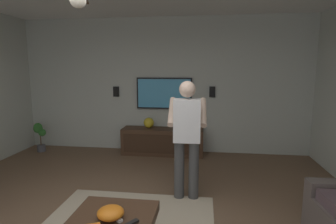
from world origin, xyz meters
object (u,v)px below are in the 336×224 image
remote_white (117,218)px  remote_black (131,223)px  media_console (163,141)px  bowl (111,213)px  wall_speaker_left (212,92)px  wall_speaker_right (116,92)px  tv (164,93)px  potted_plant_short (39,133)px  vase_round (149,123)px  person_standing (187,133)px

remote_white → remote_black: same height
media_console → bowl: size_ratio=6.67×
wall_speaker_left → media_console: bearing=104.0°
bowl → wall_speaker_right: bearing=17.0°
bowl → wall_speaker_right: wall_speaker_right is taller
tv → potted_plant_short: 2.85m
tv → remote_black: size_ratio=7.90×
vase_round → wall_speaker_right: wall_speaker_right is taller
media_console → remote_black: media_console is taller
tv → potted_plant_short: tv is taller
media_console → potted_plant_short: potted_plant_short is taller
person_standing → vase_round: bearing=23.6°
tv → bowl: 3.56m
remote_white → media_console: bearing=131.3°
remote_black → wall_speaker_right: bearing=-123.4°
remote_black → tv: bearing=-139.7°
tv → wall_speaker_left: size_ratio=5.39×
vase_round → wall_speaker_left: size_ratio=1.00×
media_console → tv: tv is taller
media_console → wall_speaker_right: bearing=-103.4°
wall_speaker_right → potted_plant_short: bearing=103.8°
tv → wall_speaker_right: tv is taller
media_console → bowl: bearing=-0.0°
person_standing → vase_round: person_standing is taller
media_console → remote_white: 3.24m
bowl → wall_speaker_left: size_ratio=1.16×
tv → remote_black: bearing=3.5°
wall_speaker_left → tv: bearing=90.7°
potted_plant_short → wall_speaker_left: wall_speaker_left is taller
person_standing → potted_plant_short: bearing=60.2°
media_console → vase_round: (0.05, 0.30, 0.39)m
bowl → remote_black: (-0.07, -0.22, -0.05)m
tv → potted_plant_short: bearing=-81.8°
tv → potted_plant_short: size_ratio=1.90×
media_console → vase_round: vase_round is taller
vase_round → wall_speaker_left: (0.21, -1.32, 0.66)m
potted_plant_short → wall_speaker_left: bearing=-83.8°
wall_speaker_left → wall_speaker_right: size_ratio=1.00×
potted_plant_short → wall_speaker_left: 3.84m
potted_plant_short → remote_white: size_ratio=4.16×
remote_black → vase_round: size_ratio=0.68×
person_standing → remote_black: 1.55m
potted_plant_short → person_standing: bearing=-117.8°
remote_black → wall_speaker_right: (3.55, 1.28, 0.88)m
potted_plant_short → remote_black: 4.29m
person_standing → vase_round: size_ratio=7.45×
tv → wall_speaker_left: (0.01, -1.02, 0.04)m
person_standing → wall_speaker_right: 2.76m
media_console → vase_round: bearing=-98.8°
tv → remote_black: (-3.54, -0.22, -0.86)m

